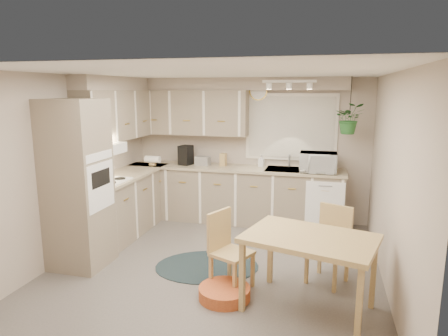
{
  "coord_description": "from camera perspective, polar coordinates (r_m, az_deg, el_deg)",
  "views": [
    {
      "loc": [
        1.29,
        -4.57,
        2.2
      ],
      "look_at": [
        -0.04,
        0.55,
        1.17
      ],
      "focal_mm": 32.0,
      "sensor_mm": 36.0,
      "label": 1
    }
  ],
  "objects": [
    {
      "name": "floor",
      "position": [
        5.23,
        -1.09,
        -13.81
      ],
      "size": [
        4.2,
        4.2,
        0.0
      ],
      "primitive_type": "plane",
      "color": "#665F5A",
      "rests_on": "ground"
    },
    {
      "name": "ceiling",
      "position": [
        4.75,
        -1.2,
        13.48
      ],
      "size": [
        4.2,
        4.2,
        0.0
      ],
      "primitive_type": "plane",
      "color": "white",
      "rests_on": "wall_back"
    },
    {
      "name": "wall_back",
      "position": [
        6.86,
        3.6,
        2.67
      ],
      "size": [
        4.0,
        0.04,
        2.4
      ],
      "primitive_type": "cube",
      "color": "#B3A393",
      "rests_on": "floor"
    },
    {
      "name": "wall_front",
      "position": [
        2.96,
        -12.34,
        -8.97
      ],
      "size": [
        4.0,
        0.04,
        2.4
      ],
      "primitive_type": "cube",
      "color": "#B3A393",
      "rests_on": "floor"
    },
    {
      "name": "wall_left",
      "position": [
        5.72,
        -20.83,
        0.26
      ],
      "size": [
        0.04,
        4.2,
        2.4
      ],
      "primitive_type": "cube",
      "color": "#B3A393",
      "rests_on": "floor"
    },
    {
      "name": "wall_right",
      "position": [
        4.73,
        22.89,
        -2.03
      ],
      "size": [
        0.04,
        4.2,
        2.4
      ],
      "primitive_type": "cube",
      "color": "#B3A393",
      "rests_on": "floor"
    },
    {
      "name": "base_cab_left",
      "position": [
        6.45,
        -13.7,
        -5.0
      ],
      "size": [
        0.6,
        1.85,
        0.9
      ],
      "primitive_type": "cube",
      "color": "gray",
      "rests_on": "floor"
    },
    {
      "name": "base_cab_back",
      "position": [
        6.77,
        1.37,
        -3.92
      ],
      "size": [
        3.6,
        0.6,
        0.9
      ],
      "primitive_type": "cube",
      "color": "gray",
      "rests_on": "floor"
    },
    {
      "name": "counter_left",
      "position": [
        6.33,
        -13.82,
        -0.92
      ],
      "size": [
        0.64,
        1.89,
        0.04
      ],
      "primitive_type": "cube",
      "color": "tan",
      "rests_on": "base_cab_left"
    },
    {
      "name": "counter_back",
      "position": [
        6.65,
        1.37,
        -0.03
      ],
      "size": [
        3.64,
        0.64,
        0.04
      ],
      "primitive_type": "cube",
      "color": "tan",
      "rests_on": "base_cab_back"
    },
    {
      "name": "oven_stack",
      "position": [
        5.26,
        -20.17,
        -2.25
      ],
      "size": [
        0.65,
        0.65,
        2.1
      ],
      "primitive_type": "cube",
      "color": "gray",
      "rests_on": "floor"
    },
    {
      "name": "wall_oven_face",
      "position": [
        5.09,
        -17.19,
        -2.5
      ],
      "size": [
        0.02,
        0.56,
        0.58
      ],
      "primitive_type": "cube",
      "color": "white",
      "rests_on": "oven_stack"
    },
    {
      "name": "upper_cab_left",
      "position": [
        6.39,
        -14.74,
        7.34
      ],
      "size": [
        0.35,
        2.0,
        0.75
      ],
      "primitive_type": "cube",
      "color": "gray",
      "rests_on": "wall_left"
    },
    {
      "name": "upper_cab_back",
      "position": [
        6.89,
        -4.88,
        7.91
      ],
      "size": [
        2.0,
        0.35,
        0.75
      ],
      "primitive_type": "cube",
      "color": "gray",
      "rests_on": "wall_back"
    },
    {
      "name": "soffit_left",
      "position": [
        6.39,
        -15.15,
        11.59
      ],
      "size": [
        0.3,
        2.0,
        0.2
      ],
      "primitive_type": "cube",
      "color": "#B3A393",
      "rests_on": "wall_left"
    },
    {
      "name": "soffit_back",
      "position": [
        6.69,
        1.75,
        11.92
      ],
      "size": [
        3.6,
        0.3,
        0.2
      ],
      "primitive_type": "cube",
      "color": "#B3A393",
      "rests_on": "wall_back"
    },
    {
      "name": "cooktop",
      "position": [
        5.84,
        -16.4,
        -1.81
      ],
      "size": [
        0.52,
        0.58,
        0.02
      ],
      "primitive_type": "cube",
      "color": "white",
      "rests_on": "counter_left"
    },
    {
      "name": "range_hood",
      "position": [
        5.77,
        -16.82,
        2.62
      ],
      "size": [
        0.4,
        0.6,
        0.14
      ],
      "primitive_type": "cube",
      "color": "white",
      "rests_on": "upper_cab_left"
    },
    {
      "name": "window_blinds",
      "position": [
        6.69,
        9.52,
        5.77
      ],
      "size": [
        1.4,
        0.02,
        1.0
      ],
      "primitive_type": "cube",
      "color": "white",
      "rests_on": "wall_back"
    },
    {
      "name": "window_frame",
      "position": [
        6.7,
        9.53,
        5.78
      ],
      "size": [
        1.5,
        0.02,
        1.1
      ],
      "primitive_type": "cube",
      "color": "white",
      "rests_on": "wall_back"
    },
    {
      "name": "sink",
      "position": [
        6.53,
        9.11,
        -0.56
      ],
      "size": [
        0.7,
        0.48,
        0.1
      ],
      "primitive_type": "cube",
      "color": "#989A9F",
      "rests_on": "counter_back"
    },
    {
      "name": "dishwasher_front",
      "position": [
        6.31,
        14.15,
        -5.61
      ],
      "size": [
        0.58,
        0.02,
        0.83
      ],
      "primitive_type": "cube",
      "color": "white",
      "rests_on": "base_cab_back"
    },
    {
      "name": "track_light_bar",
      "position": [
        6.15,
        9.29,
        12.14
      ],
      "size": [
        0.8,
        0.04,
        0.04
      ],
      "primitive_type": "cube",
      "color": "white",
      "rests_on": "ceiling"
    },
    {
      "name": "wall_clock",
      "position": [
        6.73,
        4.93,
        10.86
      ],
      "size": [
        0.3,
        0.03,
        0.3
      ],
      "primitive_type": "cylinder",
      "rotation": [
        1.57,
        0.0,
        0.0
      ],
      "color": "gold",
      "rests_on": "wall_back"
    },
    {
      "name": "dining_table",
      "position": [
        4.23,
        11.97,
        -14.49
      ],
      "size": [
        1.42,
        1.13,
        0.79
      ],
      "primitive_type": "cube",
      "rotation": [
        0.0,
        0.0,
        -0.26
      ],
      "color": "tan",
      "rests_on": "floor"
    },
    {
      "name": "chair_left",
      "position": [
        4.54,
        1.16,
        -11.79
      ],
      "size": [
        0.54,
        0.54,
        0.87
      ],
      "primitive_type": "cube",
      "rotation": [
        0.0,
        0.0,
        -2.0
      ],
      "color": "tan",
      "rests_on": "floor"
    },
    {
      "name": "chair_back",
      "position": [
        4.8,
        14.62,
        -10.73
      ],
      "size": [
        0.55,
        0.55,
        0.89
      ],
      "primitive_type": "cube",
      "rotation": [
        0.0,
        0.0,
        2.72
      ],
      "color": "tan",
      "rests_on": "floor"
    },
    {
      "name": "braided_rug",
      "position": [
        5.21,
        -2.43,
        -13.86
      ],
      "size": [
        1.52,
        1.3,
        0.01
      ],
      "primitive_type": "ellipsoid",
      "rotation": [
        0.0,
        0.0,
        0.27
      ],
      "color": "black",
      "rests_on": "floor"
    },
    {
      "name": "pet_bed",
      "position": [
        4.48,
        0.07,
        -17.41
      ],
      "size": [
        0.64,
        0.64,
        0.13
      ],
      "primitive_type": "cylinder",
      "rotation": [
        0.0,
        0.0,
        -0.16
      ],
      "color": "#C55927",
      "rests_on": "floor"
    },
    {
      "name": "microwave",
      "position": [
        6.36,
        13.31,
        1.08
      ],
      "size": [
        0.56,
        0.32,
        0.38
      ],
      "primitive_type": "imported",
      "rotation": [
        0.0,
        0.0,
        0.01
      ],
      "color": "white",
      "rests_on": "counter_back"
    },
    {
      "name": "soap_bottle",
      "position": [
        6.71,
        5.34,
        0.59
      ],
      "size": [
        0.11,
        0.21,
        0.09
      ],
      "primitive_type": "imported",
      "rotation": [
        0.0,
        0.0,
        -0.1
      ],
      "color": "white",
      "rests_on": "counter_back"
    },
    {
      "name": "hanging_plant",
      "position": [
        6.29,
        17.46,
        6.28
      ],
      "size": [
        0.45,
        0.49,
        0.36
      ],
      "primitive_type": "imported",
      "rotation": [
        0.0,
        0.0,
        0.07
      ],
      "color": "#266128",
      "rests_on": "ceiling"
    },
    {
      "name": "coffee_maker",
      "position": [
        6.87,
        -5.48,
        1.84
      ],
      "size": [
        0.23,
        0.26,
        0.33
      ],
      "primitive_type": "cube",
      "rotation": [
        0.0,
        0.0,
        -0.23
      ],
      "color": "black",
      "rests_on": "counter_back"
    },
    {
      "name": "toaster",
      "position": [
        6.81,
        -3.06,
        1.04
      ],
      "size": [
        0.27,
        0.18,
        0.15
      ],
      "primitive_type": "cube",
      "rotation": [
        0.0,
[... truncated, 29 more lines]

